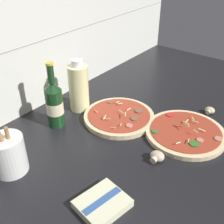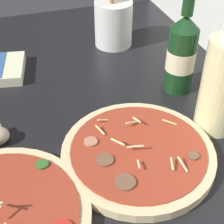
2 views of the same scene
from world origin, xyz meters
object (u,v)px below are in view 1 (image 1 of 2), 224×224
(pizza_far, at_px, (119,117))
(mushroom_right, at_px, (210,111))
(utensil_crock, at_px, (9,154))
(oil_bottle, at_px, (79,87))
(mushroom_left, at_px, (157,156))
(pizza_near, at_px, (185,133))
(beer_bottle, at_px, (54,104))
(dish_towel, at_px, (102,204))

(pizza_far, xyz_separation_m, mushroom_right, (0.26, -0.27, 0.00))
(mushroom_right, xyz_separation_m, utensil_crock, (-0.70, 0.37, 0.05))
(oil_bottle, relative_size, mushroom_right, 5.21)
(oil_bottle, xyz_separation_m, mushroom_left, (-0.09, -0.42, -0.08))
(mushroom_right, relative_size, utensil_crock, 0.24)
(pizza_near, distance_m, beer_bottle, 0.50)
(oil_bottle, distance_m, utensil_crock, 0.41)
(beer_bottle, bearing_deg, oil_bottle, 4.71)
(utensil_crock, bearing_deg, beer_bottle, 15.88)
(pizza_near, xyz_separation_m, pizza_far, (-0.06, 0.26, 0.00))
(utensil_crock, bearing_deg, pizza_near, -35.06)
(pizza_near, relative_size, mushroom_right, 6.99)
(oil_bottle, xyz_separation_m, utensil_crock, (-0.40, -0.09, -0.04))
(beer_bottle, height_order, mushroom_left, beer_bottle)
(pizza_far, relative_size, mushroom_left, 5.60)
(oil_bottle, bearing_deg, pizza_near, -77.13)
(pizza_near, xyz_separation_m, utensil_crock, (-0.50, 0.35, 0.05))
(beer_bottle, xyz_separation_m, mushroom_right, (0.44, -0.44, -0.08))
(oil_bottle, relative_size, utensil_crock, 1.23)
(pizza_far, bearing_deg, mushroom_left, -116.56)
(pizza_near, relative_size, mushroom_left, 5.83)
(dish_towel, bearing_deg, mushroom_right, -4.55)
(mushroom_left, distance_m, utensil_crock, 0.47)
(pizza_far, distance_m, utensil_crock, 0.45)
(pizza_near, bearing_deg, pizza_far, 103.92)
(mushroom_right, distance_m, dish_towel, 0.64)
(mushroom_right, height_order, dish_towel, mushroom_right)
(pizza_near, relative_size, dish_towel, 1.99)
(pizza_near, height_order, dish_towel, pizza_near)
(pizza_far, bearing_deg, dish_towel, -149.44)
(pizza_near, height_order, pizza_far, pizza_near)
(pizza_far, relative_size, mushroom_right, 6.71)
(utensil_crock, xyz_separation_m, dish_towel, (0.06, -0.32, -0.05))
(beer_bottle, relative_size, mushroom_left, 5.11)
(oil_bottle, bearing_deg, beer_bottle, -175.29)
(mushroom_left, relative_size, mushroom_right, 1.20)
(pizza_far, distance_m, dish_towel, 0.43)
(pizza_near, distance_m, mushroom_left, 0.19)
(dish_towel, bearing_deg, utensil_crock, 101.41)
(mushroom_left, bearing_deg, beer_bottle, 98.06)
(beer_bottle, bearing_deg, mushroom_right, -44.91)
(pizza_far, relative_size, oil_bottle, 1.29)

